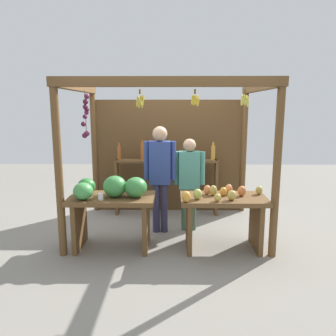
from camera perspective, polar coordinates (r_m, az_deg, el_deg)
name	(u,v)px	position (r m, az deg, el deg)	size (l,w,h in m)	color
ground_plane	(168,229)	(5.34, 0.03, -10.45)	(12.00, 12.00, 0.00)	gray
market_stall	(168,142)	(5.44, 0.04, 4.49)	(2.85, 2.04, 2.27)	brown
fruit_counter_left	(111,200)	(4.50, -9.79, -5.57)	(1.15, 0.67, 1.02)	brown
fruit_counter_right	(222,210)	(4.52, 9.40, -7.12)	(1.17, 0.66, 0.87)	brown
bottle_shelf_unit	(166,172)	(5.82, -0.26, -0.69)	(1.82, 0.22, 1.35)	brown
vendor_man	(160,170)	(4.96, -1.40, -0.30)	(0.48, 0.22, 1.64)	#343356
vendor_woman	(189,177)	(5.08, 3.68, -1.56)	(0.48, 0.20, 1.44)	#3A5B41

